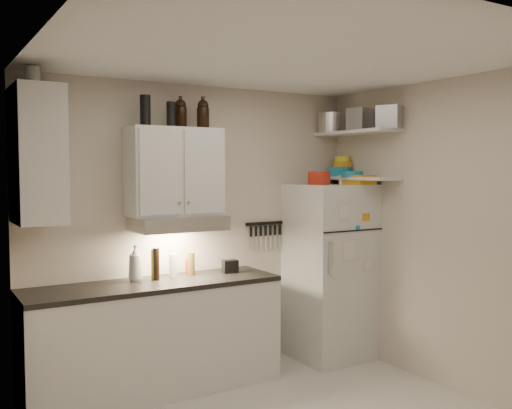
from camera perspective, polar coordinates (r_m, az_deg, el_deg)
ceiling at (r=3.96m, az=3.72°, el=14.64°), size 3.20×3.00×0.02m
back_wall at (r=5.23m, az=-5.80°, el=-2.46°), size 3.20×0.02×2.60m
left_wall at (r=3.30m, az=-20.16°, el=-6.21°), size 0.02×3.00×2.60m
right_wall at (r=5.01m, az=18.98°, el=-2.90°), size 0.02×3.00×2.60m
base_cabinet at (r=4.91m, az=-10.12°, el=-13.16°), size 2.10×0.60×0.88m
countertop at (r=4.80m, az=-10.18°, el=-7.89°), size 2.10×0.62×0.04m
upper_cabinet at (r=4.92m, az=-8.14°, el=3.26°), size 0.80×0.33×0.75m
side_cabinet at (r=4.47m, az=-21.04°, el=4.64°), size 0.33×0.55×1.00m
range_hood at (r=4.88m, az=-7.80°, el=-1.85°), size 0.76×0.46×0.12m
fridge at (r=5.66m, az=7.40°, el=-6.63°), size 0.70×0.68×1.70m
shelf_hi at (r=5.60m, az=9.99°, el=7.11°), size 0.30×0.95×0.03m
shelf_lo at (r=5.59m, az=9.94°, el=2.61°), size 0.30×0.95×0.03m
knife_strip at (r=5.54m, az=0.87°, el=-1.90°), size 0.42×0.02×0.03m
dutch_oven at (r=5.45m, az=6.33°, el=2.65°), size 0.25×0.25×0.13m
book_stack at (r=5.52m, az=10.23°, el=2.44°), size 0.22×0.28×0.09m
spice_jar at (r=5.57m, az=8.55°, el=2.46°), size 0.06×0.06×0.09m
stock_pot at (r=5.83m, az=7.56°, el=8.10°), size 0.32×0.32×0.19m
tin_a at (r=5.50m, az=10.33°, el=8.39°), size 0.24×0.23×0.20m
tin_b at (r=5.36m, az=13.29°, el=8.49°), size 0.27×0.27×0.20m
bowl_teal at (r=5.82m, az=8.39°, el=3.28°), size 0.24×0.24×0.10m
bowl_orange at (r=5.85m, az=8.62°, el=4.02°), size 0.19×0.19×0.06m
bowl_yellow at (r=5.85m, az=8.62°, el=4.53°), size 0.15×0.15×0.05m
plates at (r=5.54m, az=9.57°, el=3.03°), size 0.22×0.22×0.05m
growler_a at (r=5.02m, az=-7.55°, el=9.02°), size 0.11×0.11×0.25m
growler_b at (r=5.03m, az=-5.32°, el=9.03°), size 0.13×0.13×0.26m
thermos_a at (r=4.85m, az=-8.52°, el=8.92°), size 0.07×0.07×0.21m
thermos_b at (r=4.80m, az=-11.02°, el=9.21°), size 0.11×0.11×0.25m
side_jar at (r=4.52m, az=-21.45°, el=11.86°), size 0.14×0.14×0.14m
soap_bottle at (r=4.85m, az=-11.98°, el=-5.55°), size 0.15×0.15×0.33m
pepper_mill at (r=5.04m, az=-6.51°, el=-5.90°), size 0.07×0.07×0.20m
oil_bottle at (r=4.86m, az=-10.17°, el=-5.96°), size 0.06×0.06×0.26m
vinegar_bottle at (r=4.85m, az=-9.96°, el=-5.89°), size 0.07×0.07×0.27m
clear_bottle at (r=4.98m, az=-8.31°, el=-6.03°), size 0.09×0.09×0.20m
red_jar at (r=5.07m, az=-6.70°, el=-6.22°), size 0.07×0.07×0.14m
caddy at (r=5.14m, az=-2.61°, el=-6.20°), size 0.14×0.11×0.11m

